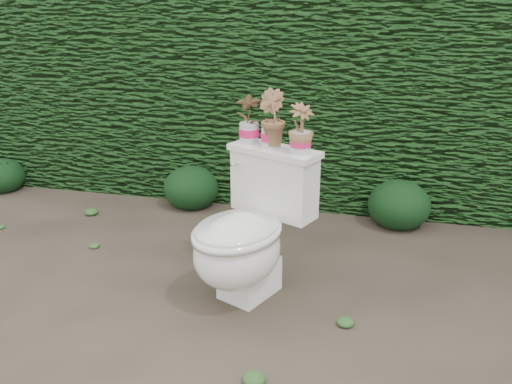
% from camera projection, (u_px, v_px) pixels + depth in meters
% --- Properties ---
extents(ground, '(60.00, 60.00, 0.00)m').
position_uv_depth(ground, '(262.00, 283.00, 3.07)').
color(ground, brown).
rests_on(ground, ground).
extents(hedge, '(8.00, 1.00, 1.60)m').
position_uv_depth(hedge, '(307.00, 92.00, 4.24)').
color(hedge, '#23551C').
rests_on(hedge, ground).
extents(toilet, '(0.69, 0.80, 0.78)m').
position_uv_depth(toilet, '(247.00, 236.00, 2.82)').
color(toilet, white).
rests_on(toilet, ground).
extents(potted_plant_left, '(0.16, 0.13, 0.26)m').
position_uv_depth(potted_plant_left, '(249.00, 119.00, 2.91)').
color(potted_plant_left, '#387925').
rests_on(potted_plant_left, toilet).
extents(potted_plant_center, '(0.20, 0.20, 0.29)m').
position_uv_depth(potted_plant_center, '(271.00, 120.00, 2.82)').
color(potted_plant_center, '#387925').
rests_on(potted_plant_center, toilet).
extents(potted_plant_right, '(0.19, 0.19, 0.24)m').
position_uv_depth(potted_plant_right, '(301.00, 130.00, 2.72)').
color(potted_plant_right, '#387925').
rests_on(potted_plant_right, toilet).
extents(liriope_clump_0, '(0.36, 0.36, 0.29)m').
position_uv_depth(liriope_clump_0, '(1.00, 173.00, 4.44)').
color(liriope_clump_0, '#143915').
rests_on(liriope_clump_0, ground).
extents(liriope_clump_1, '(0.42, 0.42, 0.34)m').
position_uv_depth(liriope_clump_1, '(191.00, 184.00, 4.11)').
color(liriope_clump_1, '#143915').
rests_on(liriope_clump_1, ground).
extents(liriope_clump_2, '(0.43, 0.43, 0.35)m').
position_uv_depth(liriope_clump_2, '(399.00, 201.00, 3.77)').
color(liriope_clump_2, '#143915').
rests_on(liriope_clump_2, ground).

